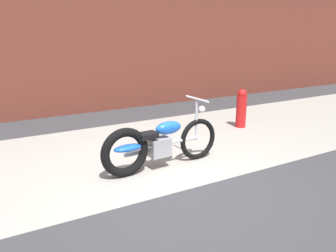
# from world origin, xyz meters

# --- Properties ---
(ground_plane) EXTENTS (80.00, 80.00, 0.00)m
(ground_plane) POSITION_xyz_m (0.00, 0.00, 0.00)
(ground_plane) COLOR #38383A
(sidewalk_slab) EXTENTS (36.00, 3.50, 0.01)m
(sidewalk_slab) POSITION_xyz_m (0.00, 1.75, 0.00)
(sidewalk_slab) COLOR #9E998E
(sidewalk_slab) RESTS_ON ground
(brick_building_wall) EXTENTS (36.00, 0.50, 4.89)m
(brick_building_wall) POSITION_xyz_m (0.00, 5.20, 2.44)
(brick_building_wall) COLOR brown
(brick_building_wall) RESTS_ON ground
(motorcycle_blue) EXTENTS (2.01, 0.58, 1.03)m
(motorcycle_blue) POSITION_xyz_m (0.01, 0.82, 0.40)
(motorcycle_blue) COLOR black
(motorcycle_blue) RESTS_ON ground
(fire_hydrant) EXTENTS (0.22, 0.22, 0.84)m
(fire_hydrant) POSITION_xyz_m (2.72, 1.98, 0.42)
(fire_hydrant) COLOR red
(fire_hydrant) RESTS_ON ground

